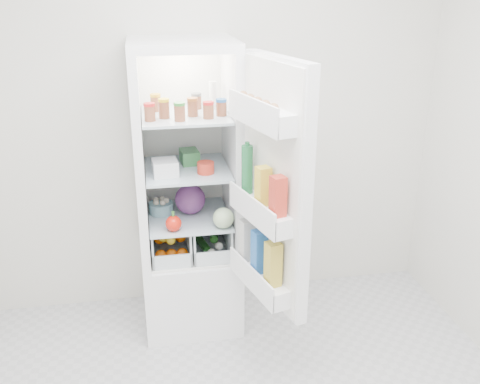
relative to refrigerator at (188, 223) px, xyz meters
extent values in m
cube|color=silver|center=(0.20, 0.25, 0.63)|extent=(3.00, 0.02, 2.60)
cube|color=white|center=(0.00, -0.04, -0.42)|extent=(0.60, 0.60, 0.50)
cube|color=white|center=(0.00, -0.04, 1.11)|extent=(0.60, 0.60, 0.05)
cube|color=white|center=(0.00, 0.24, 0.46)|extent=(0.60, 0.05, 1.25)
cube|color=white|center=(-0.28, -0.04, 0.46)|extent=(0.05, 0.60, 1.25)
cube|color=white|center=(0.27, -0.04, 0.46)|extent=(0.05, 0.60, 1.25)
cube|color=white|center=(0.00, 0.21, 0.46)|extent=(0.50, 0.01, 1.25)
sphere|color=white|center=(0.00, 0.17, 1.04)|extent=(0.05, 0.05, 0.05)
cube|color=silver|center=(0.00, -0.06, 0.07)|extent=(0.49, 0.53, 0.01)
cube|color=silver|center=(0.00, -0.06, 0.38)|extent=(0.49, 0.53, 0.02)
cube|color=silver|center=(0.00, -0.06, 0.71)|extent=(0.49, 0.53, 0.02)
cylinder|color=#B21919|center=(-0.20, -0.20, 0.76)|extent=(0.06, 0.06, 0.08)
cylinder|color=gold|center=(-0.12, -0.15, 0.76)|extent=(0.06, 0.06, 0.08)
cylinder|color=#267226|center=(-0.04, -0.23, 0.76)|extent=(0.06, 0.06, 0.08)
cylinder|color=brown|center=(0.04, -0.13, 0.76)|extent=(0.06, 0.06, 0.08)
cylinder|color=#B21919|center=(0.12, -0.20, 0.76)|extent=(0.06, 0.06, 0.08)
cylinder|color=#194C8C|center=(0.20, -0.15, 0.76)|extent=(0.06, 0.06, 0.08)
cylinder|color=#BF8C19|center=(-0.16, 0.03, 0.76)|extent=(0.06, 0.06, 0.08)
cylinder|color=#4C4C4C|center=(0.08, 0.05, 0.76)|extent=(0.06, 0.06, 0.08)
cylinder|color=silver|center=(0.18, 0.04, 0.80)|extent=(0.06, 0.06, 0.16)
cube|color=white|center=(-0.13, -0.16, 0.44)|extent=(0.15, 0.15, 0.09)
cylinder|color=red|center=(0.10, -0.17, 0.43)|extent=(0.11, 0.11, 0.07)
cube|color=#3A8044|center=(0.02, 0.03, 0.43)|extent=(0.12, 0.15, 0.08)
sphere|color=#5E205F|center=(0.01, -0.03, 0.18)|extent=(0.19, 0.19, 0.19)
sphere|color=red|center=(-0.11, -0.27, 0.13)|extent=(0.09, 0.09, 0.09)
cylinder|color=#82B5C2|center=(-0.17, 0.01, 0.12)|extent=(0.18, 0.18, 0.07)
sphere|color=#AFCC99|center=(0.18, -0.27, 0.14)|extent=(0.12, 0.12, 0.12)
sphere|color=orange|center=(-0.19, -0.18, -0.12)|extent=(0.07, 0.07, 0.07)
sphere|color=orange|center=(-0.12, -0.18, -0.12)|extent=(0.07, 0.07, 0.07)
sphere|color=orange|center=(-0.06, -0.18, -0.12)|extent=(0.07, 0.07, 0.07)
sphere|color=orange|center=(-0.19, -0.06, -0.06)|extent=(0.07, 0.07, 0.07)
sphere|color=orange|center=(-0.12, -0.06, -0.06)|extent=(0.07, 0.07, 0.07)
sphere|color=orange|center=(-0.06, -0.06, -0.06)|extent=(0.07, 0.07, 0.07)
sphere|color=orange|center=(-0.15, 0.06, -0.12)|extent=(0.07, 0.07, 0.07)
sphere|color=yellow|center=(-0.16, -0.12, -0.03)|extent=(0.06, 0.06, 0.06)
sphere|color=yellow|center=(-0.09, -0.01, -0.03)|extent=(0.06, 0.06, 0.06)
sphere|color=yellow|center=(-0.12, -0.16, -0.03)|extent=(0.06, 0.06, 0.06)
cylinder|color=#1C4818|center=(0.08, -0.06, -0.13)|extent=(0.09, 0.21, 0.05)
cylinder|color=#1C4818|center=(0.16, -0.01, -0.08)|extent=(0.08, 0.21, 0.05)
sphere|color=white|center=(0.12, -0.18, -0.13)|extent=(0.05, 0.05, 0.05)
sphere|color=white|center=(0.17, -0.16, -0.10)|extent=(0.05, 0.05, 0.05)
cube|color=white|center=(0.41, -0.62, 0.46)|extent=(0.22, 0.59, 1.30)
cube|color=white|center=(0.37, -0.63, 0.46)|extent=(0.16, 0.54, 1.26)
cube|color=white|center=(0.33, -0.64, 0.83)|extent=(0.24, 0.51, 0.10)
cube|color=white|center=(0.33, -0.64, 0.33)|extent=(0.24, 0.51, 0.10)
cube|color=white|center=(0.33, -0.64, -0.07)|extent=(0.24, 0.51, 0.10)
sphere|color=#926342|center=(0.35, -0.76, 0.89)|extent=(0.05, 0.05, 0.05)
sphere|color=#926342|center=(0.33, -0.68, 0.89)|extent=(0.05, 0.05, 0.05)
sphere|color=#926342|center=(0.31, -0.60, 0.89)|extent=(0.05, 0.05, 0.05)
sphere|color=#926342|center=(0.29, -0.53, 0.89)|extent=(0.05, 0.05, 0.05)
sphere|color=#926342|center=(0.27, -0.45, 0.89)|extent=(0.05, 0.05, 0.05)
cylinder|color=#1C6336|center=(0.28, -0.50, 0.51)|extent=(0.06, 0.06, 0.26)
cube|color=yellow|center=(0.33, -0.67, 0.48)|extent=(0.08, 0.08, 0.20)
cube|color=red|center=(0.37, -0.82, 0.48)|extent=(0.08, 0.08, 0.20)
cube|color=silver|center=(0.28, -0.50, 0.10)|extent=(0.09, 0.09, 0.24)
cube|color=blue|center=(0.32, -0.64, 0.10)|extent=(0.09, 0.09, 0.24)
cube|color=gold|center=(0.36, -0.79, 0.10)|extent=(0.09, 0.09, 0.24)
camera|label=1|loc=(-0.23, -3.08, 1.44)|focal=40.00mm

